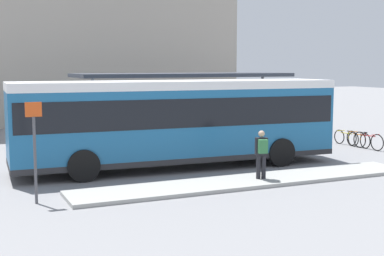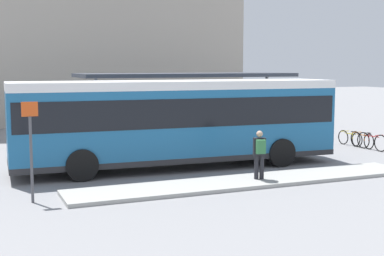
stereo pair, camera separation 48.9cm
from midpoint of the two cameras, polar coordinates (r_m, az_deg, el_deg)
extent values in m
plane|color=gray|center=(20.00, -2.27, -4.22)|extent=(120.00, 120.00, 0.00)
cube|color=#9E9E99|center=(17.44, 5.49, -5.66)|extent=(11.87, 1.80, 0.12)
cube|color=#1E6093|center=(19.74, -2.29, 0.89)|extent=(12.05, 3.08, 2.88)
cube|color=white|center=(19.66, -2.31, 4.63)|extent=(12.07, 3.10, 0.30)
cube|color=black|center=(19.71, -2.30, 1.89)|extent=(11.81, 3.10, 1.01)
cube|color=black|center=(22.39, 12.25, 2.31)|extent=(0.18, 2.36, 1.11)
cube|color=#28282B|center=(19.92, -2.28, -2.95)|extent=(12.06, 3.09, 0.20)
cylinder|color=black|center=(22.48, 5.62, -1.65)|extent=(1.08, 0.33, 1.07)
cylinder|color=black|center=(20.35, 8.79, -2.58)|extent=(1.08, 0.33, 1.07)
cylinder|color=black|center=(20.23, -13.41, -2.73)|extent=(1.08, 0.33, 1.07)
cylinder|color=black|center=(17.83, -12.27, -3.96)|extent=(1.08, 0.33, 1.07)
cylinder|color=#232328|center=(17.46, 6.30, -4.16)|extent=(0.14, 0.14, 0.77)
cylinder|color=#232328|center=(17.50, 6.85, -4.15)|extent=(0.14, 0.14, 0.77)
cube|color=black|center=(17.37, 6.61, -1.97)|extent=(0.43, 0.31, 0.58)
cube|color=#337542|center=(17.17, 6.77, -1.97)|extent=(0.33, 0.26, 0.44)
sphere|color=tan|center=(17.31, 6.62, -0.61)|extent=(0.21, 0.21, 0.21)
torus|color=black|center=(25.08, 18.61, -1.48)|extent=(0.10, 0.76, 0.76)
torus|color=black|center=(25.78, 16.93, -1.21)|extent=(0.10, 0.76, 0.76)
cylinder|color=red|center=(25.39, 17.78, -0.78)|extent=(0.10, 0.81, 0.04)
cylinder|color=red|center=(25.53, 17.47, -0.88)|extent=(0.04, 0.04, 0.37)
cube|color=black|center=(25.51, 17.49, -0.46)|extent=(0.08, 0.18, 0.04)
cylinder|color=red|center=(25.10, 18.47, -0.69)|extent=(0.48, 0.07, 0.03)
torus|color=black|center=(26.40, 16.15, -1.05)|extent=(0.09, 0.72, 0.72)
torus|color=black|center=(25.63, 17.47, -1.31)|extent=(0.09, 0.72, 0.72)
cylinder|color=orange|center=(25.98, 16.82, -0.66)|extent=(0.08, 0.76, 0.04)
cylinder|color=orange|center=(25.85, 17.05, -0.84)|extent=(0.04, 0.04, 0.35)
cube|color=black|center=(25.83, 17.07, -0.45)|extent=(0.08, 0.18, 0.04)
cylinder|color=orange|center=(26.28, 16.30, -0.38)|extent=(0.48, 0.06, 0.03)
torus|color=black|center=(26.85, 14.93, -0.91)|extent=(0.08, 0.70, 0.70)
torus|color=black|center=(26.16, 16.31, -1.15)|extent=(0.08, 0.70, 0.70)
cylinder|color=gold|center=(26.48, 15.63, -0.54)|extent=(0.07, 0.74, 0.04)
cylinder|color=gold|center=(26.36, 15.87, -0.70)|extent=(0.04, 0.04, 0.34)
cube|color=black|center=(26.34, 15.89, -0.33)|extent=(0.08, 0.18, 0.04)
cylinder|color=gold|center=(26.74, 15.09, -0.27)|extent=(0.48, 0.06, 0.03)
cube|color=#383D47|center=(26.61, -1.43, 5.68)|extent=(10.75, 3.48, 0.18)
cylinder|color=gray|center=(25.29, -11.02, 1.64)|extent=(0.16, 0.16, 3.23)
cylinder|color=gray|center=(28.76, 7.02, 2.30)|extent=(0.16, 0.16, 3.23)
cylinder|color=slate|center=(22.89, -9.85, -2.18)|extent=(0.65, 0.65, 0.59)
sphere|color=#235B28|center=(22.81, -9.88, -0.74)|extent=(0.75, 0.75, 0.75)
cylinder|color=#4C4C51|center=(15.27, -17.27, -3.34)|extent=(0.08, 0.08, 2.40)
cube|color=#D84C19|center=(15.10, -17.46, 1.90)|extent=(0.44, 0.03, 0.40)
camera|label=1|loc=(0.24, -90.70, -0.08)|focal=50.00mm
camera|label=2|loc=(0.24, 89.30, 0.08)|focal=50.00mm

